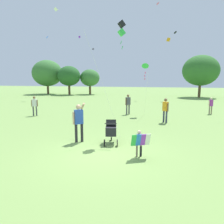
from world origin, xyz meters
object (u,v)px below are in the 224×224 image
Objects in this scene: child_with_butterfly_kite at (139,141)px; person_couple_left at (128,103)px; person_sitting_far at (211,104)px; person_kid_running at (35,104)px; stroller at (111,129)px; kite_adult_black at (121,29)px; person_red_shirt at (165,108)px; kite_green_novelty at (145,67)px; person_adult_flyer at (79,120)px.

person_couple_left is at bearing 102.11° from child_with_butterfly_kite.
person_kid_running reaches higher than person_sitting_far.
kite_adult_black is (0.22, 0.99, 4.22)m from stroller.
person_red_shirt is 1.06× the size of person_kid_running.
kite_green_novelty is 2.66× the size of person_kid_running.
person_couple_left reaches higher than stroller.
kite_green_novelty is 3.00× the size of person_sitting_far.
kite_adult_black is at bearing -124.40° from person_sitting_far.
kite_adult_black is 3.40× the size of person_red_shirt.
kite_adult_black reaches higher than person_kid_running.
person_kid_running is at bearing -163.27° from kite_green_novelty.
kite_adult_black is 7.45m from person_couple_left.
person_red_shirt is (3.63, 4.96, -0.09)m from person_adult_flyer.
person_red_shirt is 1.19× the size of person_sitting_far.
person_adult_flyer is 4.32m from kite_adult_black.
person_sitting_far is (4.93, 1.54, -2.82)m from kite_green_novelty.
person_adult_flyer is 7.69m from person_kid_running.
person_adult_flyer reaches higher than stroller.
person_red_shirt is at bearing -1.55° from person_kid_running.
kite_green_novelty reaches higher than person_couple_left.
person_red_shirt is at bearing -42.05° from person_couple_left.
kite_green_novelty is (2.11, 7.55, 2.59)m from person_adult_flyer.
kite_adult_black reaches higher than person_red_shirt.
person_couple_left is at bearing 93.93° from stroller.
person_kid_running is at bearing 178.45° from person_red_shirt.
kite_adult_black is 1.35× the size of kite_green_novelty.
person_couple_left reaches higher than child_with_butterfly_kite.
person_adult_flyer is 1.45m from stroller.
person_sitting_far reaches higher than stroller.
kite_green_novelty is at bearing 84.39° from stroller.
person_sitting_far reaches higher than child_with_butterfly_kite.
person_red_shirt is at bearing 62.07° from kite_adult_black.
person_red_shirt reaches higher than child_with_butterfly_kite.
kite_green_novelty is at bearing 74.36° from person_adult_flyer.
person_red_shirt reaches higher than person_kid_running.
person_red_shirt is (1.51, -2.59, -2.68)m from kite_green_novelty.
child_with_butterfly_kite is at bearing -37.15° from person_kid_running.
stroller is 8.67m from person_kid_running.
person_sitting_far is 0.84× the size of person_couple_left.
person_adult_flyer is at bearing -105.64° from kite_green_novelty.
child_with_butterfly_kite is at bearing -22.67° from person_adult_flyer.
kite_green_novelty is at bearing 94.04° from child_with_butterfly_kite.
child_with_butterfly_kite is 0.66× the size of person_kid_running.
person_kid_running is at bearing 142.85° from child_with_butterfly_kite.
stroller is at bearing -35.67° from person_kid_running.
stroller is at bearing -115.01° from person_red_shirt.
person_adult_flyer is 1.12× the size of person_red_shirt.
child_with_butterfly_kite is 4.95m from kite_adult_black.
person_red_shirt is at bearing 53.82° from person_adult_flyer.
person_couple_left is at bearing -164.96° from person_sitting_far.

